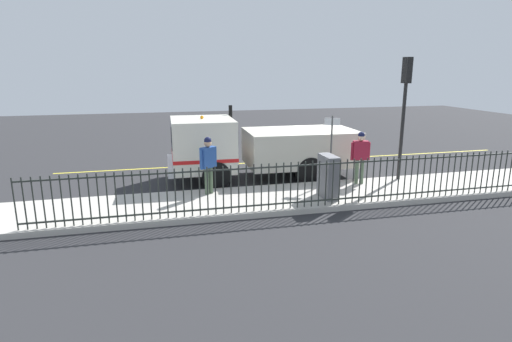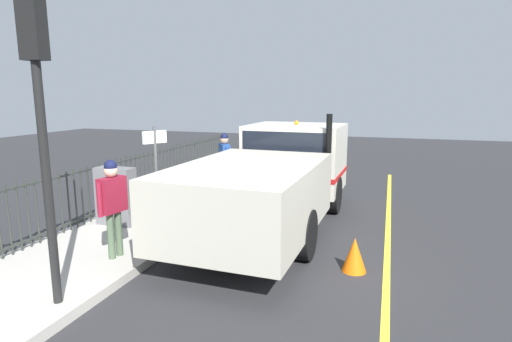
% 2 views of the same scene
% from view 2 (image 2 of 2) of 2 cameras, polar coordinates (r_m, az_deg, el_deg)
% --- Properties ---
extents(ground_plane, '(48.80, 48.80, 0.00)m').
position_cam_2_polar(ground_plane, '(7.44, 0.73, -13.71)').
color(ground_plane, '#2B2B2D').
rests_on(ground_plane, ground).
extents(sidewalk_slab, '(2.63, 22.18, 0.16)m').
position_cam_2_polar(sidewalk_slab, '(8.89, -20.30, -9.71)').
color(sidewalk_slab, '#B7B2A8').
rests_on(sidewalk_slab, ground).
extents(lane_marking, '(0.12, 19.96, 0.01)m').
position_cam_2_polar(lane_marking, '(7.17, 17.51, -15.20)').
color(lane_marking, yellow).
rests_on(lane_marking, ground).
extents(work_truck, '(2.68, 6.94, 2.61)m').
position_cam_2_polar(work_truck, '(9.71, 3.03, -0.15)').
color(work_truck, silver).
rests_on(work_truck, ground).
extents(worker_standing, '(0.48, 0.54, 1.79)m').
position_cam_2_polar(worker_standing, '(12.05, -4.35, 1.93)').
color(worker_standing, '#264C99').
rests_on(worker_standing, sidewalk_slab).
extents(pedestrian_distant, '(0.31, 0.64, 1.77)m').
position_cam_2_polar(pedestrian_distant, '(7.73, -19.17, -3.59)').
color(pedestrian_distant, maroon).
rests_on(pedestrian_distant, sidewalk_slab).
extents(iron_fence, '(0.04, 18.89, 1.32)m').
position_cam_2_polar(iron_fence, '(9.41, -26.14, -4.25)').
color(iron_fence, '#2D332D').
rests_on(iron_fence, sidewalk_slab).
extents(traffic_light_near, '(0.31, 0.22, 4.17)m').
position_cam_2_polar(traffic_light_near, '(6.10, -27.82, 9.88)').
color(traffic_light_near, black).
rests_on(traffic_light_near, sidewalk_slab).
extents(utility_cabinet, '(0.88, 0.37, 1.30)m').
position_cam_2_polar(utility_cabinet, '(9.78, -18.73, -3.30)').
color(utility_cabinet, slate).
rests_on(utility_cabinet, sidewalk_slab).
extents(traffic_cone, '(0.43, 0.43, 0.61)m').
position_cam_2_polar(traffic_cone, '(7.55, 13.42, -11.14)').
color(traffic_cone, orange).
rests_on(traffic_cone, ground).
extents(street_sign, '(0.27, 0.45, 2.29)m').
position_cam_2_polar(street_sign, '(8.19, -13.60, -0.03)').
color(street_sign, '#4C4C4C').
rests_on(street_sign, sidewalk_slab).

